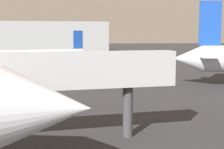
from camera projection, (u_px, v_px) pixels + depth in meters
The scene contains 2 objects.
airplane_far_left at pixel (34, 55), 73.86m from camera, with size 27.41×17.39×8.22m.
terminal_building at pixel (4, 38), 136.66m from camera, with size 82.53×24.66×12.50m, color #999EA3.
Camera 1 is at (0.36, -6.39, 7.01)m, focal length 54.10 mm.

